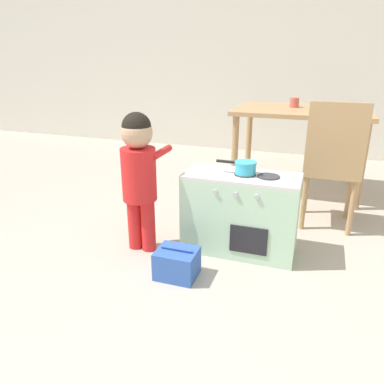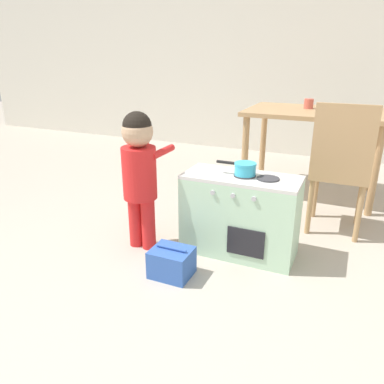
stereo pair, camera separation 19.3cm
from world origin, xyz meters
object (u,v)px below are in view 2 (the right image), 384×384
child_figure (139,166)px  dining_table (315,122)px  dining_chair_near (340,168)px  toy_pot (245,168)px  play_kitchen (240,215)px  cup_on_table (309,104)px  toy_basket (172,262)px

child_figure → dining_table: child_figure is taller
dining_table → dining_chair_near: size_ratio=1.25×
toy_pot → dining_table: size_ratio=0.21×
play_kitchen → dining_chair_near: 0.78m
play_kitchen → dining_chair_near: bearing=45.9°
child_figure → cup_on_table: (0.76, 1.55, 0.23)m
play_kitchen → child_figure: (-0.60, -0.18, 0.29)m
dining_chair_near → cup_on_table: 0.95m
toy_pot → toy_basket: size_ratio=1.05×
play_kitchen → child_figure: 0.69m
dining_table → toy_pot: bearing=-100.2°
toy_basket → dining_table: dining_table is taller
toy_pot → dining_chair_near: bearing=46.6°
toy_basket → cup_on_table: (0.43, 1.78, 0.70)m
dining_table → cup_on_table: (-0.08, 0.08, 0.14)m
play_kitchen → toy_pot: toy_pot is taller
play_kitchen → toy_basket: size_ratio=3.08×
cup_on_table → child_figure: bearing=-116.3°
dining_table → dining_chair_near: 0.82m
toy_basket → dining_chair_near: 1.30m
toy_pot → child_figure: child_figure is taller
child_figure → cup_on_table: bearing=63.7°
dining_chair_near → toy_basket: bearing=-129.5°
dining_table → child_figure: bearing=-119.8°
toy_pot → dining_chair_near: (0.51, 0.53, -0.08)m
child_figure → toy_basket: (0.33, -0.23, -0.47)m
play_kitchen → cup_on_table: cup_on_table is taller
toy_basket → dining_table: bearing=73.3°
toy_pot → cup_on_table: size_ratio=2.87×
toy_pot → toy_basket: bearing=-123.8°
play_kitchen → toy_basket: bearing=-122.5°
play_kitchen → toy_basket: (-0.27, -0.42, -0.17)m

